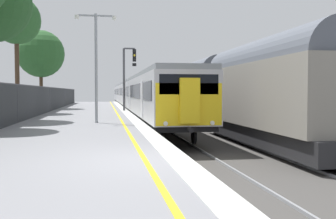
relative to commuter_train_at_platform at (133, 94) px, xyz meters
The scene contains 7 objects.
ground 38.56m from the commuter_train_at_platform, 89.19° to the right, with size 17.40×110.00×1.21m.
commuter_train_at_platform is the anchor object (origin of this frame).
freight_train_adjacent_track 23.51m from the commuter_train_at_platform, 80.19° to the right, with size 2.60×26.68×4.88m.
signal_gantry 14.70m from the commuter_train_at_platform, 95.82° to the right, with size 1.10×0.24×5.11m.
platform_lamp_mid 27.62m from the commuter_train_at_platform, 97.75° to the right, with size 2.00×0.20×5.33m.
background_tree_left 20.02m from the commuter_train_at_platform, 119.95° to the right, with size 3.49×3.49×8.48m.
background_tree_right 13.31m from the commuter_train_at_platform, 134.87° to the right, with size 4.30×4.30×7.17m.
Camera 1 is at (-1.23, -8.85, 1.51)m, focal length 42.96 mm.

